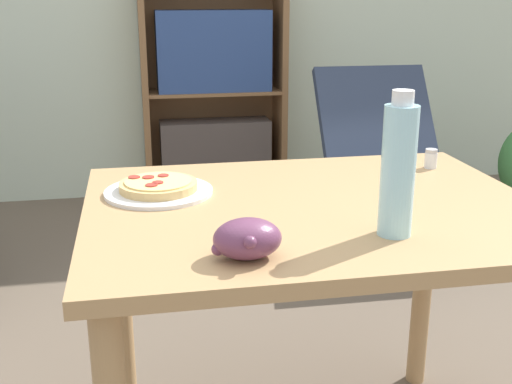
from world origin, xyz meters
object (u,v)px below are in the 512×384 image
at_px(pizza_on_plate, 159,188).
at_px(drink_bottle, 398,169).
at_px(grape_bunch, 247,239).
at_px(salt_shaker, 431,159).
at_px(lounge_chair_far, 385,193).
at_px(bookshelf, 214,101).

height_order(pizza_on_plate, drink_bottle, drink_bottle).
bearing_deg(pizza_on_plate, grape_bunch, -71.21).
xyz_separation_m(pizza_on_plate, salt_shaker, (0.77, 0.10, 0.01)).
relative_size(lounge_chair_far, bookshelf, 0.66).
bearing_deg(bookshelf, salt_shaker, -81.09).
distance_m(drink_bottle, salt_shaker, 0.57).
xyz_separation_m(salt_shaker, bookshelf, (-0.35, 2.22, -0.19)).
height_order(pizza_on_plate, grape_bunch, grape_bunch).
xyz_separation_m(salt_shaker, lounge_chair_far, (0.39, 1.25, -0.51)).
relative_size(pizza_on_plate, drink_bottle, 0.90).
height_order(drink_bottle, salt_shaker, drink_bottle).
distance_m(grape_bunch, bookshelf, 2.77).
bearing_deg(salt_shaker, pizza_on_plate, -172.56).
relative_size(grape_bunch, bookshelf, 0.10).
bearing_deg(bookshelf, grape_bunch, -95.71).
bearing_deg(grape_bunch, drink_bottle, 11.36).
bearing_deg(salt_shaker, lounge_chair_far, 72.64).
distance_m(lounge_chair_far, bookshelf, 1.26).
distance_m(grape_bunch, salt_shaker, 0.82).
relative_size(grape_bunch, salt_shaker, 2.43).
relative_size(pizza_on_plate, bookshelf, 0.20).
xyz_separation_m(grape_bunch, bookshelf, (0.28, 2.75, -0.20)).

